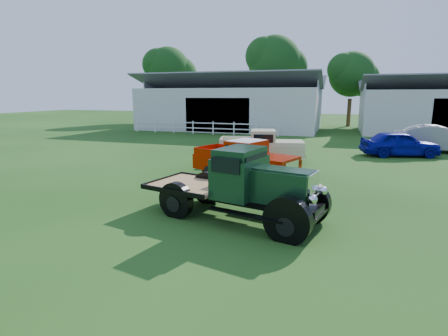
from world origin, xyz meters
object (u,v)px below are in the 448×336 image
(vintage_flatbed, at_px, (237,184))
(misc_car_grey, at_px, (438,139))
(red_pickup, at_px, (245,159))
(white_pickup, at_px, (261,146))
(misc_car_blue, at_px, (400,144))

(vintage_flatbed, xyz_separation_m, misc_car_grey, (8.76, 15.71, -0.21))
(vintage_flatbed, relative_size, red_pickup, 1.13)
(vintage_flatbed, distance_m, misc_car_grey, 17.99)
(red_pickup, xyz_separation_m, misc_car_grey, (9.80, 10.86, -0.02))
(red_pickup, bearing_deg, vintage_flatbed, -57.21)
(misc_car_grey, bearing_deg, red_pickup, 142.68)
(red_pickup, distance_m, misc_car_grey, 14.63)
(white_pickup, relative_size, misc_car_grey, 0.91)
(red_pickup, height_order, white_pickup, red_pickup)
(red_pickup, relative_size, misc_car_grey, 0.92)
(vintage_flatbed, distance_m, misc_car_blue, 14.68)
(misc_car_blue, height_order, misc_car_grey, misc_car_grey)
(misc_car_grey, bearing_deg, vintage_flatbed, 155.60)
(white_pickup, height_order, misc_car_blue, white_pickup)
(red_pickup, height_order, misc_car_grey, red_pickup)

